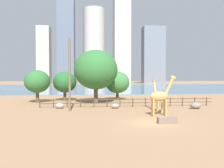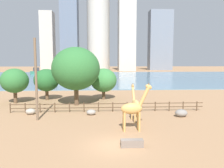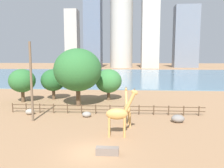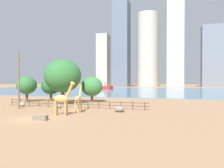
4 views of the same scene
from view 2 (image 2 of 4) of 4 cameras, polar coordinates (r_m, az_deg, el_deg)
name	(u,v)px [view 2 (image 2 of 4)]	position (r m, az deg, el deg)	size (l,w,h in m)	color
ground_plane	(103,77)	(97.23, -2.43, 1.91)	(400.00, 400.00, 0.00)	#9E7551
harbor_water	(103,77)	(94.23, -2.41, 1.84)	(180.00, 86.00, 0.20)	slate
giraffe_tall	(133,108)	(21.49, 5.60, -6.34)	(3.14, 0.92, 4.76)	tan
giraffe_companion	(135,104)	(25.08, 6.12, -5.15)	(0.95, 2.73, 4.26)	tan
utility_pole	(36,80)	(26.31, -19.22, 1.06)	(0.28, 0.28, 9.43)	brown
boulder_near_fence	(31,111)	(30.15, -20.51, -6.74)	(1.23, 1.01, 0.76)	gray
boulder_by_pole	(91,112)	(28.11, -5.47, -7.35)	(1.16, 0.94, 0.70)	gray
boulder_small	(181,113)	(28.41, 17.62, -7.24)	(1.53, 1.23, 0.92)	gray
feeding_trough	(132,143)	(18.09, 5.24, -15.14)	(1.80, 0.60, 0.60)	#72665B
enclosure_fence	(107,106)	(29.62, -1.27, -5.84)	(26.12, 0.14, 1.30)	#4C3826
tree_left_large	(104,80)	(38.99, -2.21, 0.97)	(4.68, 4.68, 5.55)	brown
tree_center_broad	(76,69)	(33.95, -9.41, 3.95)	(7.36, 7.36, 9.00)	brown
tree_right_tall	(47,80)	(39.97, -16.73, 0.95)	(4.37, 4.37, 5.49)	brown
tree_left_small	(15,81)	(38.63, -24.08, 0.76)	(4.39, 4.39, 5.66)	brown
boat_ferry	(63,73)	(105.00, -12.56, 2.89)	(9.30, 5.65, 3.85)	#B22D28
boat_sailboat	(38,72)	(119.20, -18.80, 3.00)	(8.38, 5.57, 3.47)	#337259
skyline_tower_needle	(98,32)	(166.55, -3.59, 13.37)	(16.79, 16.79, 56.81)	#B7B2A8
skyline_block_central	(127,25)	(163.81, 3.84, 15.01)	(11.87, 15.10, 65.44)	#B7B2A8
skyline_tower_glass	(160,41)	(178.90, 12.45, 10.99)	(17.69, 10.42, 46.05)	slate
skyline_block_left	(48,41)	(181.15, -16.43, 10.66)	(9.91, 11.22, 44.99)	#B7B2A8
skyline_block_right	(70,24)	(168.89, -11.03, 15.11)	(12.33, 14.48, 68.13)	slate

